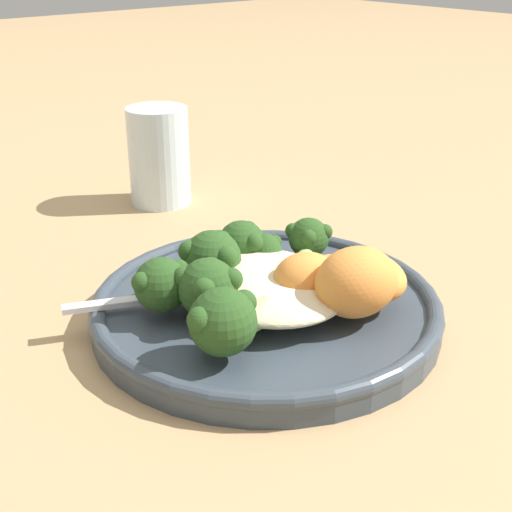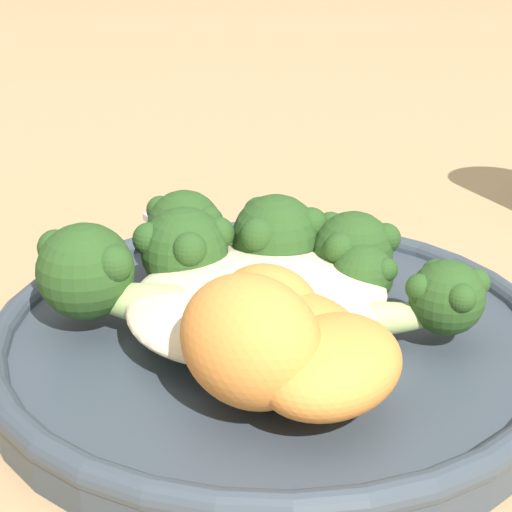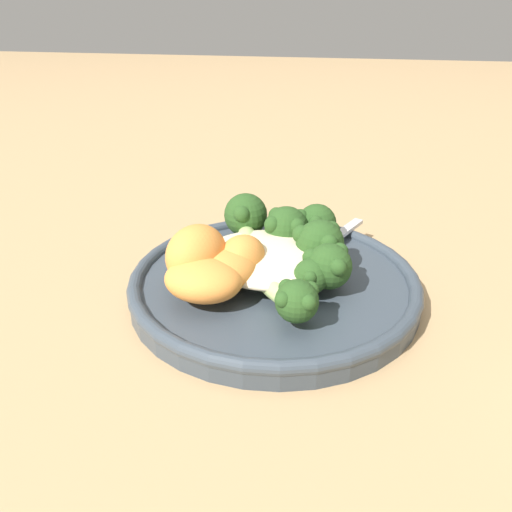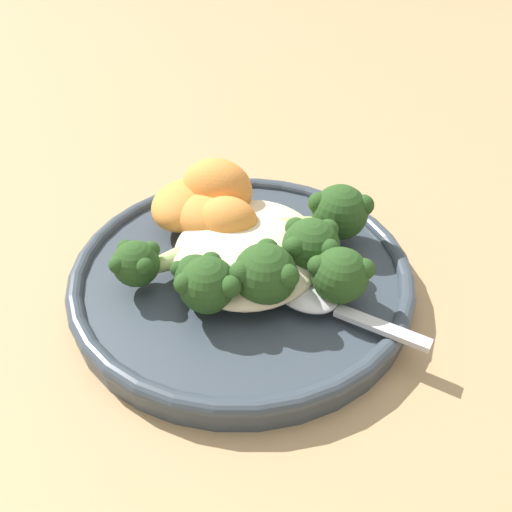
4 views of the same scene
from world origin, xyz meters
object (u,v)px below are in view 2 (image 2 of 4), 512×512
Objects in this scene: broccoli_stalk_0 at (410,304)px; quinoa_mound at (259,296)px; broccoli_stalk_1 at (331,291)px; spoon at (217,254)px; broccoli_stalk_3 at (275,249)px; broccoli_stalk_6 at (113,281)px; plate at (279,341)px; broccoli_stalk_5 at (195,260)px; broccoli_stalk_4 at (194,241)px; sweet_potato_chunk_3 at (329,365)px; sweet_potato_chunk_1 at (250,341)px; sweet_potato_chunk_0 at (268,310)px; broccoli_stalk_2 at (337,265)px; sweet_potato_chunk_2 at (298,337)px.

quinoa_mound is at bearing 159.94° from broccoli_stalk_0.
spoon is at bearing 91.47° from broccoli_stalk_1.
broccoli_stalk_3 is 0.85× the size of broccoli_stalk_6.
broccoli_stalk_5 is at bearing 90.46° from plate.
sweet_potato_chunk_3 is (-0.07, -0.11, -0.00)m from broccoli_stalk_4.
broccoli_stalk_6 is 0.09m from sweet_potato_chunk_1.
broccoli_stalk_4 is 0.13m from sweet_potato_chunk_3.
sweet_potato_chunk_0 is at bearing 178.78° from broccoli_stalk_4.
broccoli_stalk_2 is at bearing -126.69° from broccoli_stalk_5.
broccoli_stalk_4 is (-0.01, 0.07, -0.00)m from broccoli_stalk_2.
sweet_potato_chunk_3 is (-0.08, -0.07, -0.00)m from broccoli_stalk_3.
broccoli_stalk_4 reaches higher than sweet_potato_chunk_0.
sweet_potato_chunk_1 is (-0.09, -0.04, 0.01)m from broccoli_stalk_3.
plate is 0.07m from spoon.
sweet_potato_chunk_3 reaches higher than broccoli_stalk_1.
broccoli_stalk_0 is at bearing -149.34° from broccoli_stalk_4.
plate is 0.07m from broccoli_stalk_4.
broccoli_stalk_0 is 0.10m from broccoli_stalk_5.
broccoli_stalk_5 is at bearing 63.09° from sweet_potato_chunk_3.
broccoli_stalk_1 is 0.06m from broccoli_stalk_5.
broccoli_stalk_2 is 0.93× the size of broccoli_stalk_4.
sweet_potato_chunk_0 reaches higher than plate.
broccoli_stalk_1 is at bearing 12.63° from sweet_potato_chunk_2.
sweet_potato_chunk_1 reaches higher than sweet_potato_chunk_3.
sweet_potato_chunk_2 is at bearing -169.42° from broccoli_stalk_3.
quinoa_mound is 0.04m from broccoli_stalk_5.
broccoli_stalk_5 is at bearing 48.42° from sweet_potato_chunk_1.
sweet_potato_chunk_3 is (-0.05, -0.09, -0.00)m from broccoli_stalk_5.
broccoli_stalk_6 is 0.09m from sweet_potato_chunk_2.
quinoa_mound is 0.07m from sweet_potato_chunk_1.
broccoli_stalk_4 is at bearing 64.46° from quinoa_mound.
sweet_potato_chunk_2 is (0.03, -0.00, -0.01)m from sweet_potato_chunk_1.
sweet_potato_chunk_0 is (-0.06, 0.00, 0.00)m from broccoli_stalk_2.
plate is 0.03m from broccoli_stalk_1.
broccoli_stalk_1 is 0.08m from spoon.
broccoli_stalk_2 reaches higher than broccoli_stalk_0.
broccoli_stalk_0 is 1.58× the size of sweet_potato_chunk_1.
sweet_potato_chunk_2 reaches higher than plate.
sweet_potato_chunk_1 reaches higher than broccoli_stalk_3.
broccoli_stalk_2 is (0.03, -0.01, 0.03)m from plate.
sweet_potato_chunk_0 is 0.75× the size of sweet_potato_chunk_3.
sweet_potato_chunk_1 is (-0.08, 0.03, 0.01)m from broccoli_stalk_0.
plate is 0.02m from quinoa_mound.
broccoli_stalk_3 reaches higher than broccoli_stalk_1.
broccoli_stalk_4 reaches higher than broccoli_stalk_1.
broccoli_stalk_1 is 0.90× the size of broccoli_stalk_3.
broccoli_stalk_6 reaches higher than sweet_potato_chunk_2.
broccoli_stalk_5 is 1.60× the size of sweet_potato_chunk_1.
sweet_potato_chunk_1 reaches higher than sweet_potato_chunk_0.
broccoli_stalk_1 is at bearing -143.82° from broccoli_stalk_5.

